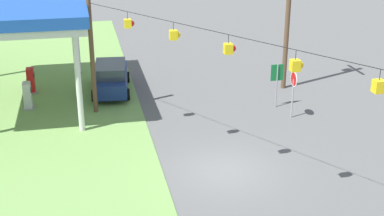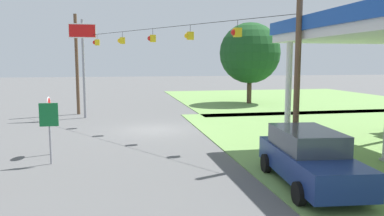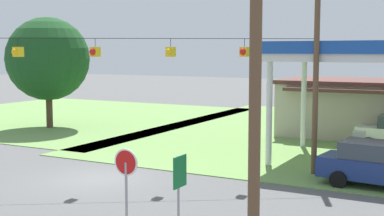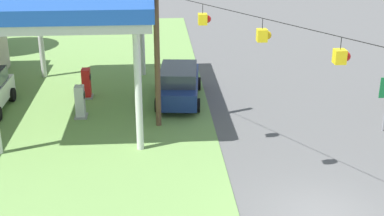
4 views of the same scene
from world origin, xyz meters
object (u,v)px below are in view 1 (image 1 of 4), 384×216
object	(u,v)px
fuel_pump_far	(31,81)
route_sign	(277,77)
stop_sign_roadside	(293,84)
fuel_pump_near	(28,97)
gas_station_canopy	(20,8)
car_at_pumps_front	(111,77)

from	to	relation	value
fuel_pump_far	route_sign	bearing A→B (deg)	-110.82
fuel_pump_far	stop_sign_roadside	size ratio (longest dim) A/B	0.61
fuel_pump_near	route_sign	size ratio (longest dim) A/B	0.63
fuel_pump_far	fuel_pump_near	bearing A→B (deg)	180.00
gas_station_canopy	fuel_pump_far	bearing A→B (deg)	-0.07
fuel_pump_far	stop_sign_roadside	bearing A→B (deg)	-116.31
gas_station_canopy	route_sign	size ratio (longest dim) A/B	4.61
fuel_pump_near	car_at_pumps_front	distance (m)	4.94
stop_sign_roadside	route_sign	bearing A→B (deg)	-170.72
gas_station_canopy	fuel_pump_near	size ratio (longest dim) A/B	7.28
gas_station_canopy	stop_sign_roadside	size ratio (longest dim) A/B	4.43
stop_sign_roadside	fuel_pump_far	bearing A→B (deg)	-116.31
gas_station_canopy	fuel_pump_far	world-z (taller)	gas_station_canopy
gas_station_canopy	stop_sign_roadside	distance (m)	14.85
gas_station_canopy	fuel_pump_near	bearing A→B (deg)	-179.93
fuel_pump_near	fuel_pump_far	distance (m)	2.61
fuel_pump_near	fuel_pump_far	xyz separation A→B (m)	(2.61, 0.00, 0.00)
car_at_pumps_front	stop_sign_roadside	bearing A→B (deg)	-117.99
stop_sign_roadside	fuel_pump_near	bearing A→B (deg)	-106.71
car_at_pumps_front	route_sign	xyz separation A→B (m)	(-4.25, -8.59, 0.78)
fuel_pump_far	stop_sign_roadside	world-z (taller)	stop_sign_roadside
fuel_pump_near	route_sign	xyz separation A→B (m)	(-2.40, -13.16, 0.99)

